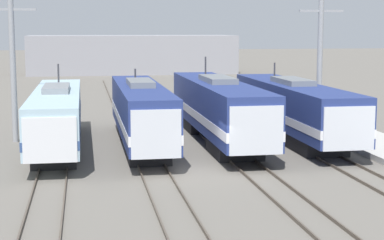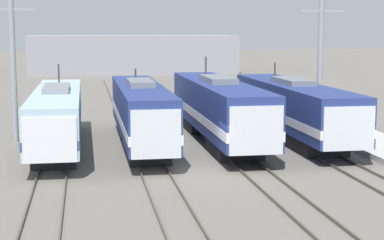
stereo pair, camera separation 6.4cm
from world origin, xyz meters
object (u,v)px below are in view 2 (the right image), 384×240
object	(u,v)px
locomotive_far_right	(295,109)
catenary_tower_right	(320,62)
catenary_tower_left	(13,64)
locomotive_center_left	(141,113)
locomotive_far_left	(57,117)
locomotive_center_right	(220,109)

from	to	relation	value
locomotive_far_right	catenary_tower_right	xyz separation A→B (m)	(2.58, 2.35, 2.97)
catenary_tower_left	locomotive_center_left	bearing A→B (deg)	-23.89
catenary_tower_left	catenary_tower_right	xyz separation A→B (m)	(20.81, 0.00, 0.00)
locomotive_far_left	catenary_tower_right	world-z (taller)	catenary_tower_right
locomotive_center_left	catenary_tower_left	world-z (taller)	catenary_tower_left
locomotive_far_left	locomotive_far_right	size ratio (longest dim) A/B	0.98
locomotive_center_left	catenary_tower_left	distance (m)	9.18
locomotive_far_left	catenary_tower_left	bearing A→B (deg)	131.62
locomotive_far_left	catenary_tower_right	xyz separation A→B (m)	(18.00, 3.17, 3.06)
locomotive_center_right	catenary_tower_right	world-z (taller)	catenary_tower_right
catenary_tower_left	locomotive_far_right	bearing A→B (deg)	-7.35
catenary_tower_right	locomotive_center_right	bearing A→B (deg)	-161.27
locomotive_far_left	catenary_tower_right	distance (m)	18.53
locomotive_far_left	locomotive_center_left	world-z (taller)	locomotive_far_left
locomotive_far_left	locomotive_center_right	xyz separation A→B (m)	(10.28, 0.55, 0.18)
locomotive_center_left	locomotive_center_right	xyz separation A→B (m)	(5.14, 0.91, 0.04)
locomotive_center_left	locomotive_center_right	world-z (taller)	locomotive_center_right
locomotive_far_right	locomotive_far_left	bearing A→B (deg)	-176.98
locomotive_center_right	locomotive_far_right	bearing A→B (deg)	2.94
locomotive_far_right	catenary_tower_left	world-z (taller)	catenary_tower_left
locomotive_far_right	catenary_tower_right	bearing A→B (deg)	42.40
locomotive_center_right	catenary_tower_left	size ratio (longest dim) A/B	1.98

